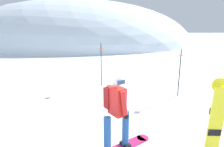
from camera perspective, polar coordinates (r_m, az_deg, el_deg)
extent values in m
ellipsoid|color=white|center=(37.22, -10.27, 9.09)|extent=(40.93, 36.84, 15.36)
cylinder|color=#D11E5B|center=(4.80, 9.31, -18.79)|extent=(0.28, 0.28, 0.02)
cube|color=black|center=(4.47, 4.05, -20.66)|extent=(0.27, 0.28, 0.06)
cylinder|color=#235699|center=(4.27, 4.14, -16.42)|extent=(0.15, 0.15, 0.82)
cylinder|color=#235699|center=(4.02, -1.44, -18.42)|extent=(0.15, 0.15, 0.82)
cube|color=red|center=(3.83, 1.51, -8.36)|extent=(0.39, 0.42, 0.58)
cylinder|color=red|center=(4.00, -0.48, -7.38)|extent=(0.20, 0.19, 0.57)
cylinder|color=red|center=(3.66, 3.70, -9.42)|extent=(0.20, 0.19, 0.57)
sphere|color=black|center=(4.13, -0.17, -10.43)|extent=(0.11, 0.11, 0.11)
sphere|color=black|center=(3.77, 4.33, -12.88)|extent=(0.11, 0.11, 0.11)
cube|color=maroon|center=(3.97, -0.23, -7.23)|extent=(0.33, 0.31, 0.44)
cube|color=maroon|center=(4.08, -1.05, -7.88)|extent=(0.19, 0.17, 0.20)
sphere|color=tan|center=(3.69, 1.55, -2.22)|extent=(0.21, 0.21, 0.21)
sphere|color=silver|center=(3.69, 1.56, -1.77)|extent=(0.25, 0.25, 0.25)
cube|color=navy|center=(3.59, 2.80, -2.66)|extent=(0.15, 0.13, 0.08)
cube|color=yellow|center=(4.32, 29.05, -12.93)|extent=(0.28, 0.15, 1.52)
cylinder|color=yellow|center=(4.12, 29.84, -3.01)|extent=(0.28, 0.05, 0.28)
cube|color=black|center=(4.26, 29.21, -10.09)|extent=(0.25, 0.08, 0.15)
cube|color=black|center=(4.44, 28.55, -15.34)|extent=(0.25, 0.08, 0.15)
cylinder|color=black|center=(7.64, 19.82, -0.08)|extent=(0.04, 0.04, 1.78)
cylinder|color=orange|center=(7.52, 20.24, 5.18)|extent=(0.20, 0.20, 0.02)
cone|color=black|center=(7.50, 20.37, 6.84)|extent=(0.04, 0.04, 0.08)
cylinder|color=black|center=(8.54, -3.31, 2.49)|extent=(0.04, 0.04, 1.91)
cylinder|color=orange|center=(8.43, -3.38, 7.67)|extent=(0.20, 0.20, 0.02)
cone|color=black|center=(8.42, -3.40, 9.16)|extent=(0.04, 0.04, 0.08)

